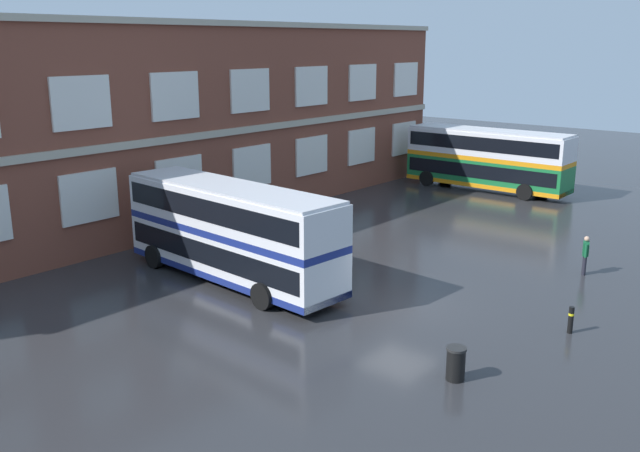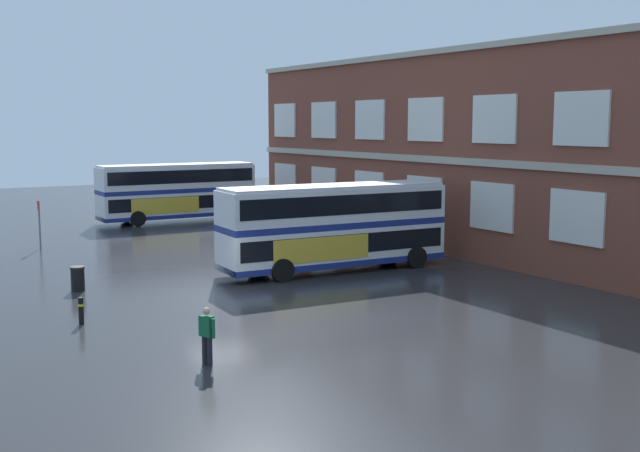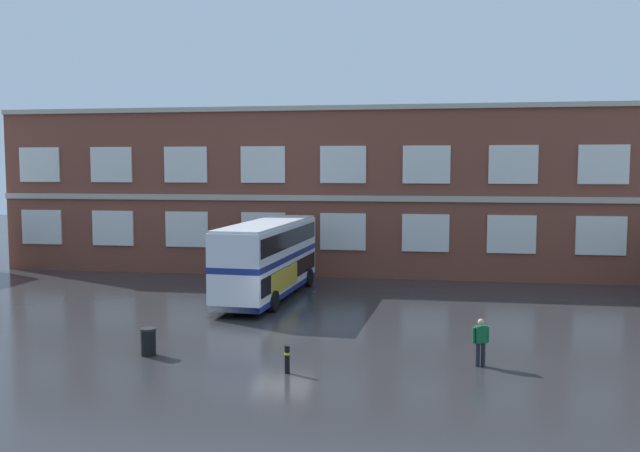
# 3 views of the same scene
# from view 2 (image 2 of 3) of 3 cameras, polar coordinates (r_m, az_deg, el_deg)

# --- Properties ---
(ground_plane) EXTENTS (120.00, 120.00, 0.00)m
(ground_plane) POSITION_cam_2_polar(r_m,az_deg,el_deg) (32.67, -4.01, -4.74)
(ground_plane) COLOR #2B2B2D
(brick_terminal_building) EXTENTS (46.10, 8.19, 10.78)m
(brick_terminal_building) POSITION_cam_2_polar(r_m,az_deg,el_deg) (41.28, 16.59, 4.88)
(brick_terminal_building) COLOR brown
(brick_terminal_building) RESTS_ON ground
(double_decker_near) EXTENTS (3.01, 11.04, 4.07)m
(double_decker_near) POSITION_cam_2_polar(r_m,az_deg,el_deg) (56.06, -10.42, 2.53)
(double_decker_near) COLOR silver
(double_decker_near) RESTS_ON ground
(double_decker_middle) EXTENTS (3.37, 11.14, 4.07)m
(double_decker_middle) POSITION_cam_2_polar(r_m,az_deg,el_deg) (36.64, 1.03, 0.03)
(double_decker_middle) COLOR silver
(double_decker_middle) RESTS_ON ground
(waiting_passenger) EXTENTS (0.63, 0.37, 1.70)m
(waiting_passenger) POSITION_cam_2_polar(r_m,az_deg,el_deg) (22.85, -8.29, -7.79)
(waiting_passenger) COLOR black
(waiting_passenger) RESTS_ON ground
(bus_stand_flag) EXTENTS (0.44, 0.10, 2.70)m
(bus_stand_flag) POSITION_cam_2_polar(r_m,az_deg,el_deg) (45.75, -19.87, 0.44)
(bus_stand_flag) COLOR slate
(bus_stand_flag) RESTS_ON ground
(station_litter_bin) EXTENTS (0.60, 0.60, 1.03)m
(station_litter_bin) POSITION_cam_2_polar(r_m,az_deg,el_deg) (33.97, -17.32, -3.70)
(station_litter_bin) COLOR black
(station_litter_bin) RESTS_ON ground
(safety_bollard_west) EXTENTS (0.19, 0.19, 0.95)m
(safety_bollard_west) POSITION_cam_2_polar(r_m,az_deg,el_deg) (28.39, -17.10, -5.93)
(safety_bollard_west) COLOR black
(safety_bollard_west) RESTS_ON ground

